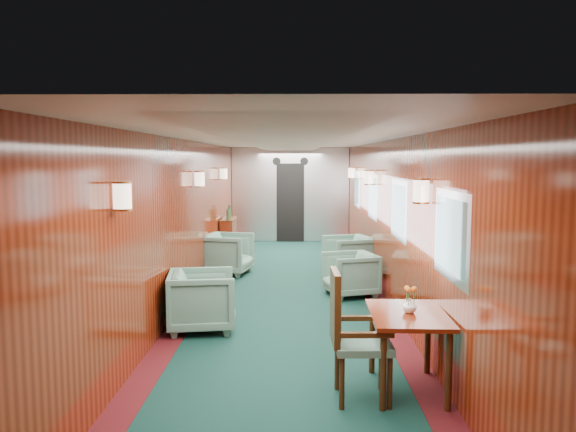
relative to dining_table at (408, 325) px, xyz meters
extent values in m
plane|color=#0D3029|center=(-1.15, 3.41, -0.62)|extent=(12.00, 12.00, 0.00)
cube|color=silver|center=(-1.15, 3.41, 1.73)|extent=(3.00, 12.00, 0.10)
cube|color=silver|center=(-1.15, 3.41, 1.74)|extent=(1.20, 12.00, 0.06)
cube|color=maroon|center=(-1.15, 9.41, 0.58)|extent=(3.00, 0.10, 2.40)
cube|color=maroon|center=(-1.15, -2.59, 0.58)|extent=(3.00, 0.10, 2.40)
cube|color=maroon|center=(-2.65, 3.41, 0.58)|extent=(0.10, 12.00, 2.40)
cube|color=maroon|center=(0.35, 3.41, 0.58)|extent=(0.10, 12.00, 2.40)
cube|color=#400C10|center=(-2.50, 3.41, -0.61)|extent=(0.30, 12.00, 0.01)
cube|color=#400C10|center=(0.20, 3.41, -0.61)|extent=(0.30, 12.00, 0.01)
cube|color=silver|center=(-1.15, 9.33, 0.58)|extent=(2.98, 0.12, 2.38)
cube|color=black|center=(-1.15, 9.25, 0.38)|extent=(0.70, 0.06, 2.00)
cylinder|color=black|center=(-1.50, 9.26, 1.43)|extent=(0.20, 0.04, 0.20)
cylinder|color=black|center=(-0.80, 9.26, 1.43)|extent=(0.20, 0.04, 0.20)
cube|color=#B9BAC0|center=(0.34, -0.09, 0.83)|extent=(0.02, 1.10, 0.80)
cube|color=slate|center=(0.33, -0.09, 0.83)|extent=(0.01, 0.96, 0.66)
cube|color=#B9BAC0|center=(0.34, 2.41, 0.83)|extent=(0.02, 1.10, 0.80)
cube|color=slate|center=(0.33, 2.41, 0.83)|extent=(0.01, 0.96, 0.66)
cube|color=#B9BAC0|center=(0.34, 4.91, 0.83)|extent=(0.02, 1.10, 0.80)
cube|color=slate|center=(0.33, 4.91, 0.83)|extent=(0.01, 0.96, 0.66)
cube|color=#B9BAC0|center=(0.34, 7.41, 0.83)|extent=(0.02, 1.10, 0.80)
cube|color=slate|center=(0.33, 7.41, 0.83)|extent=(0.01, 0.96, 0.66)
cylinder|color=beige|center=(-2.55, -0.09, 1.18)|extent=(0.16, 0.16, 0.24)
cylinder|color=#B27B32|center=(-2.55, -0.09, 1.06)|extent=(0.17, 0.17, 0.02)
cylinder|color=beige|center=(0.25, 0.71, 1.18)|extent=(0.16, 0.16, 0.24)
cylinder|color=#B27B32|center=(0.25, 0.71, 1.06)|extent=(0.17, 0.17, 0.02)
cylinder|color=beige|center=(-2.55, 3.91, 1.18)|extent=(0.16, 0.16, 0.24)
cylinder|color=#B27B32|center=(-2.55, 3.91, 1.06)|extent=(0.17, 0.17, 0.02)
cylinder|color=beige|center=(0.25, 4.71, 1.18)|extent=(0.16, 0.16, 0.24)
cylinder|color=#B27B32|center=(0.25, 4.71, 1.06)|extent=(0.17, 0.17, 0.02)
cylinder|color=beige|center=(-2.55, 6.91, 1.18)|extent=(0.16, 0.16, 0.24)
cylinder|color=#B27B32|center=(-2.55, 6.91, 1.06)|extent=(0.17, 0.17, 0.02)
cylinder|color=beige|center=(0.25, 7.71, 1.18)|extent=(0.16, 0.16, 0.24)
cylinder|color=#B27B32|center=(0.25, 7.71, 1.06)|extent=(0.17, 0.17, 0.02)
cube|color=maroon|center=(0.00, 0.00, 0.10)|extent=(0.71, 0.99, 0.04)
cylinder|color=#3F230E|center=(-0.28, -0.41, -0.27)|extent=(0.06, 0.06, 0.69)
cylinder|color=#3F230E|center=(0.26, -0.43, -0.27)|extent=(0.06, 0.06, 0.69)
cylinder|color=#3F230E|center=(-0.26, 0.43, -0.27)|extent=(0.06, 0.06, 0.69)
cylinder|color=#3F230E|center=(0.28, 0.41, -0.27)|extent=(0.06, 0.06, 0.69)
cube|color=#214D44|center=(-0.43, -0.19, -0.12)|extent=(0.50, 0.50, 0.06)
cube|color=#3F230E|center=(-0.68, -0.19, 0.22)|extent=(0.06, 0.45, 0.64)
cube|color=#214D44|center=(-0.65, -0.19, 0.16)|extent=(0.03, 0.34, 0.39)
cube|color=#3F230E|center=(-0.43, -0.43, 0.05)|extent=(0.45, 0.06, 0.04)
cube|color=#3F230E|center=(-0.44, 0.06, 0.05)|extent=(0.45, 0.06, 0.04)
cylinder|color=#3F230E|center=(-0.63, -0.40, -0.38)|extent=(0.05, 0.05, 0.46)
cylinder|color=#3F230E|center=(-0.22, -0.39, -0.38)|extent=(0.05, 0.05, 0.46)
cylinder|color=#3F230E|center=(-0.64, 0.01, -0.38)|extent=(0.05, 0.05, 0.46)
cylinder|color=#3F230E|center=(-0.23, 0.02, -0.38)|extent=(0.05, 0.05, 0.46)
cube|color=maroon|center=(-2.49, 7.19, -0.21)|extent=(0.27, 0.90, 0.81)
cube|color=#3F230E|center=(-2.48, 7.19, 0.19)|extent=(0.29, 0.92, 0.02)
cylinder|color=#214325|center=(-2.47, 6.97, 0.31)|extent=(0.07, 0.07, 0.22)
cylinder|color=#214325|center=(-2.47, 7.28, 0.34)|extent=(0.06, 0.06, 0.28)
cylinder|color=#B27B32|center=(-2.47, 7.46, 0.29)|extent=(0.08, 0.08, 0.18)
imported|color=white|center=(0.01, 0.00, 0.18)|extent=(0.16, 0.16, 0.13)
imported|color=#214D44|center=(-2.18, 1.81, -0.24)|extent=(0.93, 0.91, 0.74)
imported|color=#214D44|center=(-2.27, 5.20, -0.24)|extent=(0.98, 0.97, 0.75)
imported|color=#214D44|center=(-0.17, 3.57, -0.28)|extent=(0.92, 0.90, 0.68)
imported|color=#214D44|center=(-0.05, 5.10, -0.25)|extent=(1.00, 0.98, 0.73)
camera|label=1|loc=(-1.03, -4.99, 1.52)|focal=35.00mm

